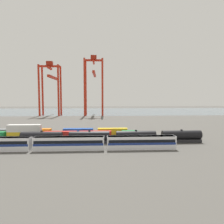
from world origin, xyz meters
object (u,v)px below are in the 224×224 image
Objects in this scene: gantry_crane_west at (51,83)px; freight_tank_row at (113,137)px; shipping_container_1 at (25,135)px; gantry_crane_central at (94,80)px; passenger_train at (69,143)px; shipping_container_4 at (95,134)px; shipping_container_6 at (8,132)px.

freight_tank_row is at bearing -66.41° from gantry_crane_west.
gantry_crane_west is at bearing 113.59° from freight_tank_row.
gantry_crane_central reaches higher than shipping_container_1.
freight_tank_row is at bearing -15.57° from shipping_container_1.
freight_tank_row reaches higher than passenger_train.
gantry_crane_west is 36.21m from gantry_crane_central.
freight_tank_row is 110.32m from gantry_crane_central.
freight_tank_row is at bearing -84.53° from gantry_crane_central.
shipping_container_4 is at bearing 124.28° from freight_tank_row.
shipping_container_6 is (-35.15, 6.53, 0.00)m from shipping_container_4.
shipping_container_1 is 103.78m from gantry_crane_central.
gantry_crane_central is (-10.17, 106.23, 27.96)m from freight_tank_row.
freight_tank_row is at bearing -55.72° from shipping_container_4.
shipping_container_1 is at bearing -36.08° from shipping_container_6.
gantry_crane_central is at bearing 77.16° from shipping_container_1.
gantry_crane_west is at bearing 93.15° from shipping_container_6.
passenger_train is at bearing -41.58° from shipping_container_1.
shipping_container_1 is 1.00× the size of shipping_container_6.
shipping_container_1 is (-19.13, 16.97, -0.84)m from passenger_train.
gantry_crane_west reaches higher than shipping_container_6.
passenger_train is 117.60m from gantry_crane_central.
gantry_crane_west is (-4.98, 90.40, 25.80)m from shipping_container_6.
shipping_container_6 is 0.24× the size of gantry_crane_central.
passenger_train is at bearing -112.58° from shipping_container_4.
gantry_crane_west reaches higher than shipping_container_4.
shipping_container_4 is 0.27× the size of gantry_crane_west.
gantry_crane_west is at bearing 112.49° from shipping_container_4.
shipping_container_6 is (-8.96, 6.53, 0.00)m from shipping_container_1.
shipping_container_1 is 0.24× the size of gantry_crane_central.
shipping_container_1 is 11.09m from shipping_container_6.
shipping_container_4 is 101.47m from gantry_crane_central.
shipping_container_4 is 35.75m from shipping_container_6.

